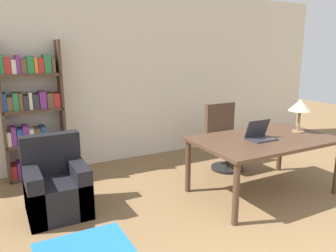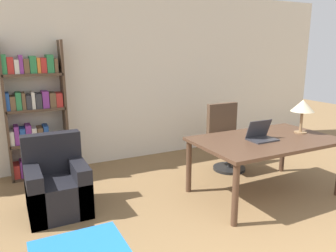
{
  "view_description": "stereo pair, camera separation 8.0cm",
  "coord_description": "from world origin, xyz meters",
  "px_view_note": "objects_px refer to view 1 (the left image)",
  "views": [
    {
      "loc": [
        -1.9,
        -0.45,
        1.79
      ],
      "look_at": [
        -0.25,
        2.62,
        0.97
      ],
      "focal_mm": 35.0,
      "sensor_mm": 36.0,
      "label": 1
    },
    {
      "loc": [
        -1.83,
        -0.49,
        1.79
      ],
      "look_at": [
        -0.25,
        2.62,
        0.97
      ],
      "focal_mm": 35.0,
      "sensor_mm": 36.0,
      "label": 2
    }
  ],
  "objects_px": {
    "office_chair": "(225,138)",
    "bookshelf": "(31,116)",
    "laptop": "(260,135)",
    "table_lamp": "(300,106)",
    "armchair": "(56,188)",
    "desk": "(264,144)"
  },
  "relations": [
    {
      "from": "office_chair",
      "to": "laptop",
      "type": "bearing_deg",
      "value": -103.51
    },
    {
      "from": "table_lamp",
      "to": "office_chair",
      "type": "bearing_deg",
      "value": 116.88
    },
    {
      "from": "desk",
      "to": "armchair",
      "type": "xyz_separation_m",
      "value": [
        -2.39,
        0.69,
        -0.36
      ]
    },
    {
      "from": "armchair",
      "to": "bookshelf",
      "type": "bearing_deg",
      "value": 93.7
    },
    {
      "from": "desk",
      "to": "table_lamp",
      "type": "bearing_deg",
      "value": 1.62
    },
    {
      "from": "armchair",
      "to": "bookshelf",
      "type": "height_order",
      "value": "bookshelf"
    },
    {
      "from": "laptop",
      "to": "bookshelf",
      "type": "xyz_separation_m",
      "value": [
        -2.38,
        1.93,
        0.12
      ]
    },
    {
      "from": "desk",
      "to": "office_chair",
      "type": "relative_size",
      "value": 1.76
    },
    {
      "from": "armchair",
      "to": "bookshelf",
      "type": "xyz_separation_m",
      "value": [
        -0.08,
        1.23,
        0.61
      ]
    },
    {
      "from": "laptop",
      "to": "office_chair",
      "type": "xyz_separation_m",
      "value": [
        0.23,
        0.96,
        -0.31
      ]
    },
    {
      "from": "table_lamp",
      "to": "armchair",
      "type": "height_order",
      "value": "table_lamp"
    },
    {
      "from": "laptop",
      "to": "office_chair",
      "type": "relative_size",
      "value": 0.34
    },
    {
      "from": "desk",
      "to": "armchair",
      "type": "bearing_deg",
      "value": 163.9
    },
    {
      "from": "desk",
      "to": "bookshelf",
      "type": "xyz_separation_m",
      "value": [
        -2.47,
        1.92,
        0.25
      ]
    },
    {
      "from": "bookshelf",
      "to": "armchair",
      "type": "bearing_deg",
      "value": -86.3
    },
    {
      "from": "laptop",
      "to": "armchair",
      "type": "xyz_separation_m",
      "value": [
        -2.3,
        0.7,
        -0.49
      ]
    },
    {
      "from": "desk",
      "to": "laptop",
      "type": "distance_m",
      "value": 0.16
    },
    {
      "from": "table_lamp",
      "to": "bookshelf",
      "type": "xyz_separation_m",
      "value": [
        -3.08,
        1.9,
        -0.17
      ]
    },
    {
      "from": "laptop",
      "to": "table_lamp",
      "type": "bearing_deg",
      "value": 2.47
    },
    {
      "from": "table_lamp",
      "to": "office_chair",
      "type": "xyz_separation_m",
      "value": [
        -0.47,
        0.93,
        -0.6
      ]
    },
    {
      "from": "office_chair",
      "to": "bookshelf",
      "type": "relative_size",
      "value": 0.52
    },
    {
      "from": "laptop",
      "to": "table_lamp",
      "type": "xyz_separation_m",
      "value": [
        0.7,
        0.03,
        0.29
      ]
    }
  ]
}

